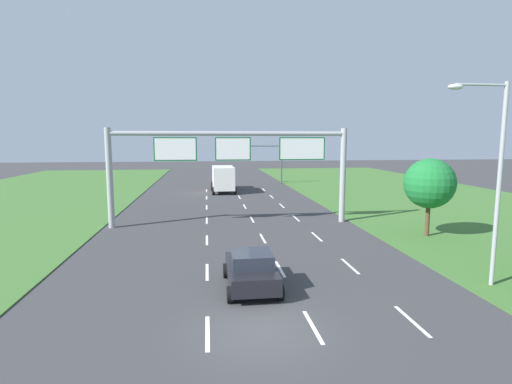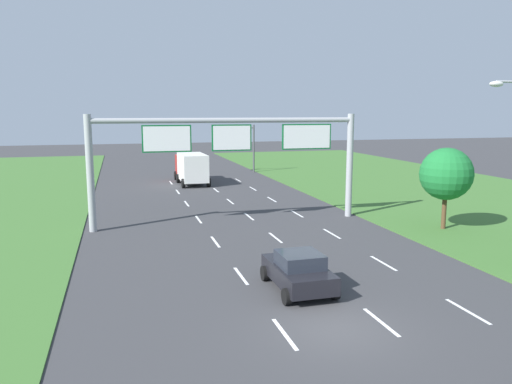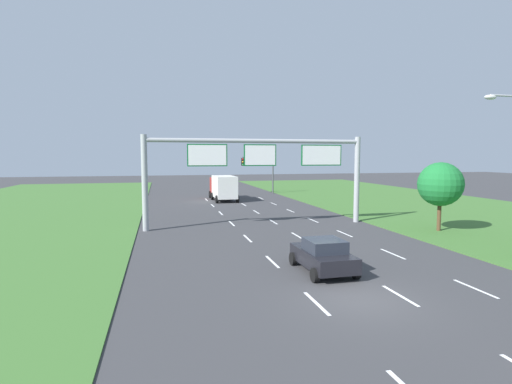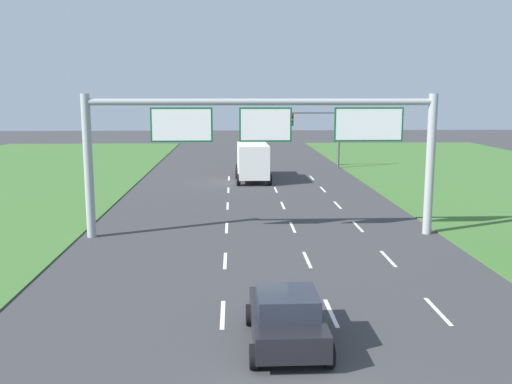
{
  "view_description": "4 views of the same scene",
  "coord_description": "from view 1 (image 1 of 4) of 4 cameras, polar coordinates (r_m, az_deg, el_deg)",
  "views": [
    {
      "loc": [
        -1.69,
        -12.28,
        6.23
      ],
      "look_at": [
        1.77,
        15.67,
        2.46
      ],
      "focal_mm": 28.0,
      "sensor_mm": 36.0,
      "label": 1
    },
    {
      "loc": [
        -6.7,
        -14.49,
        7.17
      ],
      "look_at": [
        1.78,
        16.31,
        1.98
      ],
      "focal_mm": 35.0,
      "sensor_mm": 36.0,
      "label": 2
    },
    {
      "loc": [
        -7.32,
        -13.47,
        5.48
      ],
      "look_at": [
        -0.02,
        16.78,
        2.64
      ],
      "focal_mm": 28.0,
      "sensor_mm": 36.0,
      "label": 3
    },
    {
      "loc": [
        -1.38,
        -11.36,
        6.97
      ],
      "look_at": [
        -0.24,
        16.98,
        2.09
      ],
      "focal_mm": 40.0,
      "sensor_mm": 36.0,
      "label": 4
    }
  ],
  "objects": [
    {
      "name": "lane_dashes_inner_left",
      "position": [
        22.17,
        -7.02,
        -8.75
      ],
      "size": [
        0.14,
        56.4,
        0.01
      ],
      "color": "white",
      "rests_on": "ground_plane"
    },
    {
      "name": "sign_gantry",
      "position": [
        28.73,
        -3.24,
        5.04
      ],
      "size": [
        17.24,
        0.44,
        7.0
      ],
      "color": "#9EA0A5",
      "rests_on": "ground_plane"
    },
    {
      "name": "roadside_tree_mid",
      "position": [
        27.43,
        23.55,
        1.11
      ],
      "size": [
        3.16,
        3.16,
        5.02
      ],
      "color": "#513823",
      "rests_on": "ground_plane"
    },
    {
      "name": "car_lead_silver",
      "position": [
        16.97,
        -0.71,
        -11.05
      ],
      "size": [
        2.22,
        3.94,
        1.59
      ],
      "rotation": [
        0.0,
        0.0,
        0.01
      ],
      "color": "black",
      "rests_on": "ground_plane"
    },
    {
      "name": "lane_dashes_slip",
      "position": [
        23.23,
        10.7,
        -8.06
      ],
      "size": [
        0.14,
        56.4,
        0.01
      ],
      "color": "white",
      "rests_on": "ground_plane"
    },
    {
      "name": "lane_dashes_inner_right",
      "position": [
        22.44,
        2.06,
        -8.5
      ],
      "size": [
        0.14,
        56.4,
        0.01
      ],
      "color": "white",
      "rests_on": "ground_plane"
    },
    {
      "name": "ground_plane",
      "position": [
        13.87,
        0.73,
        -19.07
      ],
      "size": [
        200.0,
        200.0,
        0.0
      ],
      "primitive_type": "plane",
      "color": "#38383A"
    },
    {
      "name": "street_lamp",
      "position": [
        18.96,
        30.64,
        3.07
      ],
      "size": [
        2.61,
        0.32,
        8.5
      ],
      "color": "#9EA0A5",
      "rests_on": "ground_plane"
    },
    {
      "name": "traffic_light_mast",
      "position": [
        55.06,
        1.68,
        5.15
      ],
      "size": [
        4.76,
        0.49,
        5.6
      ],
      "color": "#47494F",
      "rests_on": "ground_plane"
    },
    {
      "name": "box_truck",
      "position": [
        47.43,
        -4.78,
        2.05
      ],
      "size": [
        2.79,
        7.19,
        3.04
      ],
      "rotation": [
        0.0,
        0.0,
        0.02
      ],
      "color": "#B21E19",
      "rests_on": "ground_plane"
    }
  ]
}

